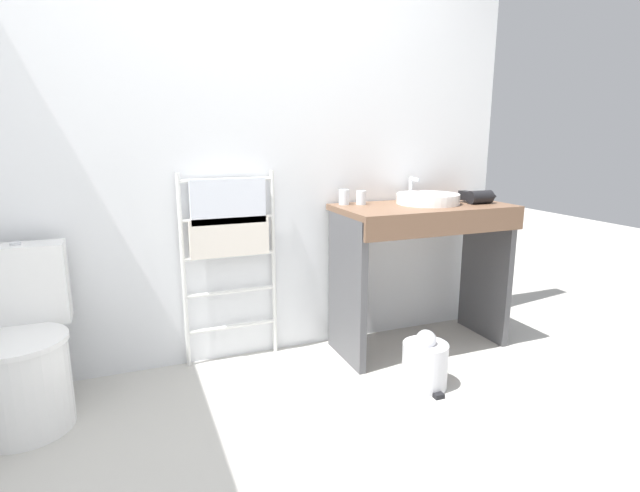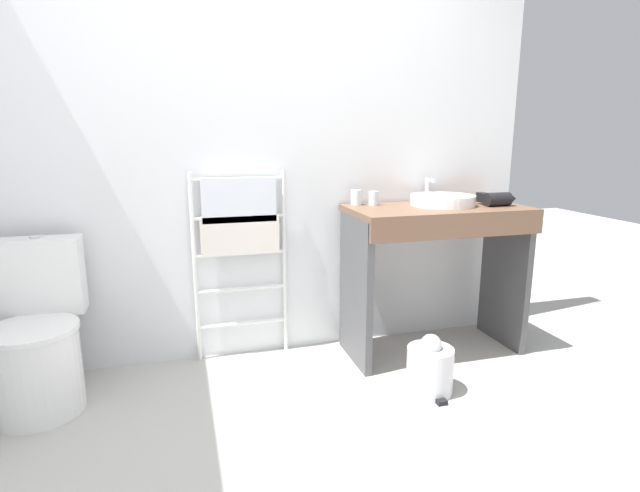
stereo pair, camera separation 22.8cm
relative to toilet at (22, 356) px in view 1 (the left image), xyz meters
name	(u,v)px [view 1 (the left image)]	position (x,y,z in m)	size (l,w,h in m)	color
wall_back	(253,137)	(1.19, 0.39, 0.95)	(3.20, 0.12, 2.54)	silver
toilet	(22,356)	(0.00, 0.00, 0.00)	(0.41, 0.54, 0.80)	white
towel_radiator	(229,230)	(1.01, 0.28, 0.46)	(0.54, 0.06, 1.09)	white
vanity_counter	(423,252)	(2.12, 0.04, 0.29)	(1.02, 0.53, 0.88)	brown
sink_basin	(428,198)	(2.17, 0.09, 0.60)	(0.37, 0.37, 0.06)	white
faucet	(412,185)	(2.17, 0.27, 0.66)	(0.02, 0.10, 0.14)	silver
cup_near_wall	(344,197)	(1.69, 0.25, 0.61)	(0.06, 0.06, 0.09)	silver
cup_near_edge	(361,198)	(1.79, 0.21, 0.61)	(0.06, 0.06, 0.08)	silver
hair_dryer	(480,197)	(2.47, -0.01, 0.61)	(0.20, 0.18, 0.08)	black
trash_bin	(425,363)	(1.87, -0.40, -0.19)	(0.24, 0.27, 0.31)	silver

